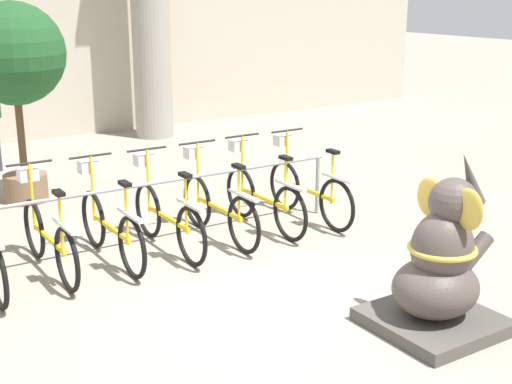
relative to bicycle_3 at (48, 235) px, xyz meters
name	(u,v)px	position (x,y,z in m)	size (l,w,h in m)	color
ground_plane	(266,305)	(1.43, -1.88, -0.41)	(60.00, 60.00, 0.00)	gray
bike_rack	(105,201)	(0.66, 0.07, 0.24)	(5.85, 0.05, 0.77)	gray
bicycle_3	(48,235)	(0.00, 0.00, 0.00)	(0.48, 1.73, 1.08)	black
bicycle_4	(110,224)	(0.66, -0.03, 0.00)	(0.48, 1.73, 1.08)	black
bicycle_5	(167,215)	(1.31, -0.06, 0.00)	(0.48, 1.73, 1.08)	black
bicycle_6	(217,205)	(1.97, -0.05, 0.00)	(0.48, 1.73, 1.08)	black
bicycle_7	(262,195)	(2.62, -0.01, 0.00)	(0.48, 1.73, 1.08)	black
bicycle_8	(308,188)	(3.28, -0.05, 0.00)	(0.48, 1.73, 1.08)	black
elephant_statue	(440,270)	(2.43, -3.04, 0.12)	(1.02, 1.02, 1.55)	#4C4742
potted_tree	(14,61)	(0.52, 2.68, 1.50)	(1.35, 1.35, 2.68)	brown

